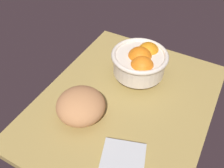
{
  "coord_description": "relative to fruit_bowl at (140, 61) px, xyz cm",
  "views": [
    {
      "loc": [
        49.93,
        22.16,
        62.45
      ],
      "look_at": [
        -0.85,
        -5.38,
        5.0
      ],
      "focal_mm": 39.51,
      "sensor_mm": 36.0,
      "label": 1
    }
  ],
  "objects": [
    {
      "name": "napkin_folded",
      "position": [
        34.97,
        10.62,
        -6.65
      ],
      "size": [
        18.37,
        15.92,
        1.47
      ],
      "primitive_type": "cube",
      "rotation": [
        0.0,
        0.0,
        0.31
      ],
      "color": "#B9BFC3",
      "rests_on": "ground"
    },
    {
      "name": "fruit_bowl",
      "position": [
        0.0,
        0.0,
        0.0
      ],
      "size": [
        19.83,
        19.83,
        12.74
      ],
      "color": "silver",
      "rests_on": "ground"
    },
    {
      "name": "bread_loaf",
      "position": [
        24.87,
        -8.66,
        -2.87
      ],
      "size": [
        21.46,
        21.47,
        9.05
      ],
      "primitive_type": "ellipsoid",
      "rotation": [
        0.0,
        0.0,
        3.98
      ],
      "color": "tan",
      "rests_on": "ground"
    },
    {
      "name": "ground_plane",
      "position": [
        13.29,
        0.87,
        -8.89
      ],
      "size": [
        68.76,
        54.5,
        3.0
      ],
      "primitive_type": "cube",
      "color": "#A58C4A"
    }
  ]
}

